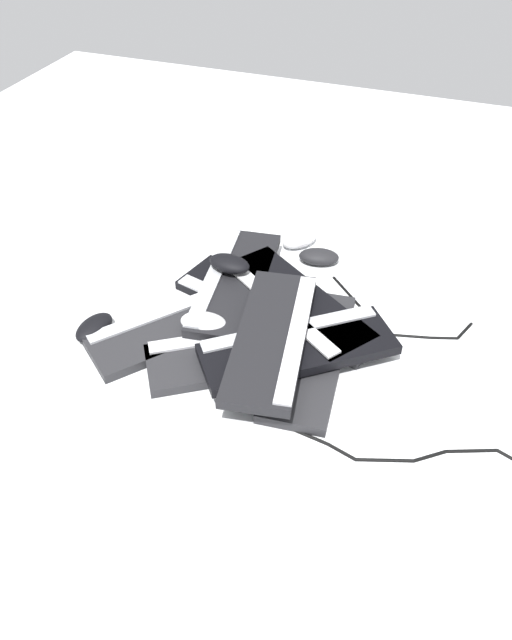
# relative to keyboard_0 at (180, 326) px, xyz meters

# --- Properties ---
(ground_plane) EXTENTS (3.20, 3.20, 0.00)m
(ground_plane) POSITION_rel_keyboard_0_xyz_m (-0.21, -0.11, -0.01)
(ground_plane) COLOR white
(keyboard_0) EXTENTS (0.39, 0.44, 0.03)m
(keyboard_0) POSITION_rel_keyboard_0_xyz_m (0.00, 0.00, 0.00)
(keyboard_0) COLOR #232326
(keyboard_0) RESTS_ON ground
(keyboard_1) EXTENTS (0.45, 0.37, 0.03)m
(keyboard_1) POSITION_rel_keyboard_0_xyz_m (-0.18, 0.04, 0.00)
(keyboard_1) COLOR #232326
(keyboard_1) RESTS_ON ground
(keyboard_2) EXTENTS (0.19, 0.45, 0.03)m
(keyboard_2) POSITION_rel_keyboard_0_xyz_m (-0.32, -0.01, 0.00)
(keyboard_2) COLOR #232326
(keyboard_2) RESTS_ON ground
(keyboard_3) EXTENTS (0.46, 0.27, 0.03)m
(keyboard_3) POSITION_rel_keyboard_0_xyz_m (-0.24, -0.15, 0.00)
(keyboard_3) COLOR #232326
(keyboard_3) RESTS_ON ground
(keyboard_4) EXTENTS (0.46, 0.26, 0.03)m
(keyboard_4) POSITION_rel_keyboard_0_xyz_m (-0.15, -0.16, 0.00)
(keyboard_4) COLOR black
(keyboard_4) RESTS_ON ground
(keyboard_5) EXTENTS (0.44, 0.39, 0.03)m
(keyboard_5) POSITION_rel_keyboard_0_xyz_m (-0.30, 0.01, 0.03)
(keyboard_5) COLOR black
(keyboard_5) RESTS_ON keyboard_2
(keyboard_6) EXTENTS (0.45, 0.38, 0.03)m
(keyboard_6) POSITION_rel_keyboard_0_xyz_m (-0.24, -0.15, 0.03)
(keyboard_6) COLOR black
(keyboard_6) RESTS_ON keyboard_3
(keyboard_7) EXTENTS (0.21, 0.46, 0.03)m
(keyboard_7) POSITION_rel_keyboard_0_xyz_m (-0.08, -0.17, 0.03)
(keyboard_7) COLOR black
(keyboard_7) RESTS_ON keyboard_4
(keyboard_8) EXTENTS (0.22, 0.46, 0.03)m
(keyboard_8) POSITION_rel_keyboard_0_xyz_m (-0.24, 0.02, 0.06)
(keyboard_8) COLOR black
(keyboard_8) RESTS_ON keyboard_5
(mouse_0) EXTENTS (0.12, 0.09, 0.04)m
(mouse_0) POSITION_rel_keyboard_0_xyz_m (-0.24, -0.39, 0.01)
(mouse_0) COLOR black
(mouse_0) RESTS_ON ground
(mouse_1) EXTENTS (0.12, 0.13, 0.04)m
(mouse_1) POSITION_rel_keyboard_0_xyz_m (-0.16, -0.45, 0.01)
(mouse_1) COLOR silver
(mouse_1) RESTS_ON ground
(mouse_2) EXTENTS (0.08, 0.12, 0.04)m
(mouse_2) POSITION_rel_keyboard_0_xyz_m (0.19, 0.08, 0.01)
(mouse_2) COLOR black
(mouse_2) RESTS_ON ground
(mouse_3) EXTENTS (0.12, 0.08, 0.04)m
(mouse_3) POSITION_rel_keyboard_0_xyz_m (-0.07, 0.01, 0.04)
(mouse_3) COLOR silver
(mouse_3) RESTS_ON keyboard_0
(mouse_4) EXTENTS (0.12, 0.08, 0.04)m
(mouse_4) POSITION_rel_keyboard_0_xyz_m (-0.05, -0.20, 0.07)
(mouse_4) COLOR black
(mouse_4) RESTS_ON keyboard_7
(cable_0) EXTENTS (0.37, 0.18, 0.01)m
(cable_0) POSITION_rel_keyboard_0_xyz_m (-0.48, -0.22, -0.01)
(cable_0) COLOR black
(cable_0) RESTS_ON ground
(cable_1) EXTENTS (0.73, 0.18, 0.01)m
(cable_1) POSITION_rel_keyboard_0_xyz_m (-0.72, 0.16, -0.01)
(cable_1) COLOR black
(cable_1) RESTS_ON ground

